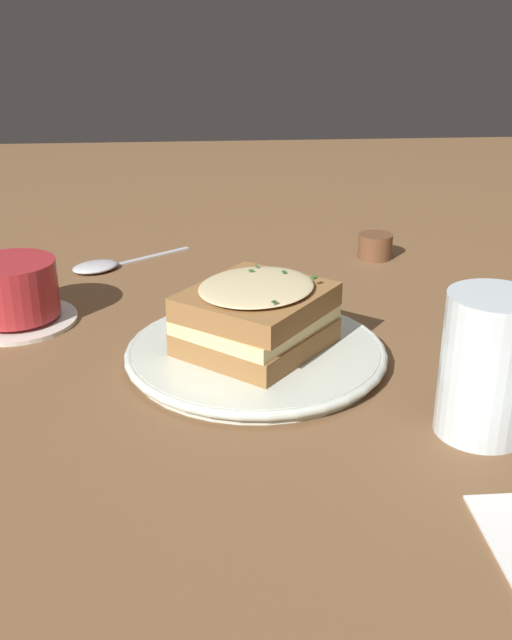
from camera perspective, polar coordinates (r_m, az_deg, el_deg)
name	(u,v)px	position (r m, az deg, el deg)	size (l,w,h in m)	color
ground_plane	(270,371)	(0.68, 1.06, -3.89)	(2.40, 2.40, 0.00)	brown
dinner_plate	(256,353)	(0.69, 0.00, -2.55)	(0.24, 0.24, 0.01)	silver
sandwich	(256,316)	(0.68, 0.02, 0.29)	(0.16, 0.16, 0.07)	olive
teacup_with_saucer	(13,294)	(0.81, -18.06, 1.87)	(0.12, 0.12, 0.07)	silver
water_glass	(487,365)	(0.59, 17.22, -3.32)	(0.07, 0.07, 0.11)	silver
spoon	(102,265)	(0.95, -11.64, 4.10)	(0.12, 0.15, 0.01)	silver
condiment_pot	(375,246)	(0.98, 9.07, 5.58)	(0.04, 0.04, 0.03)	brown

